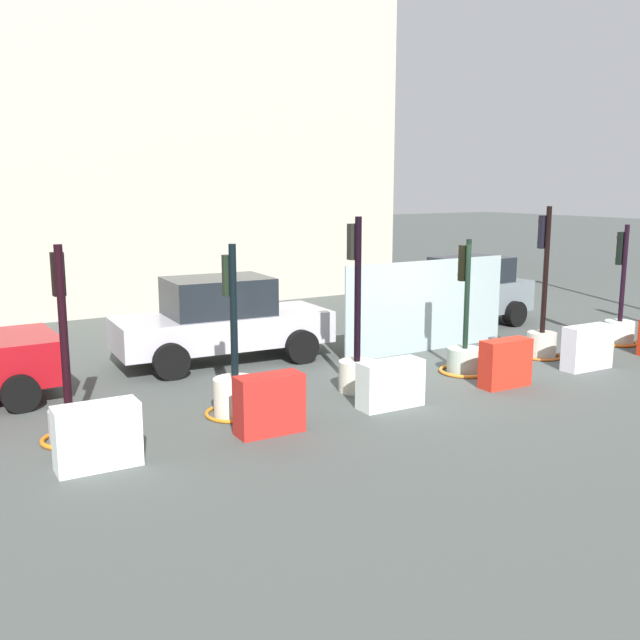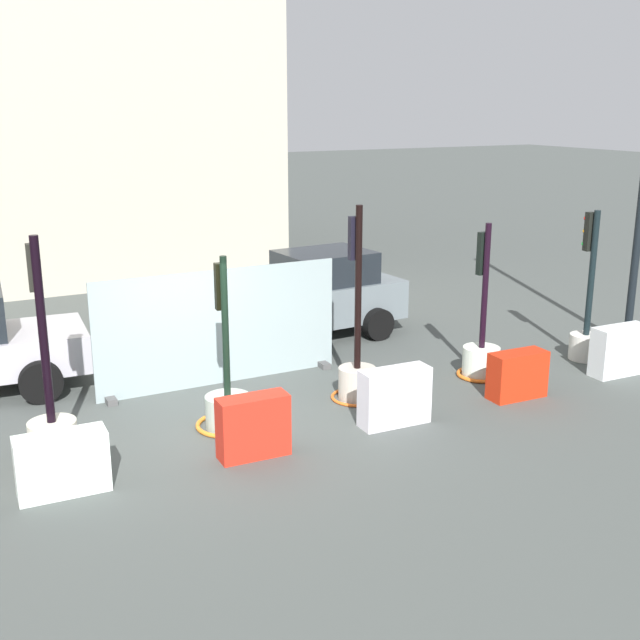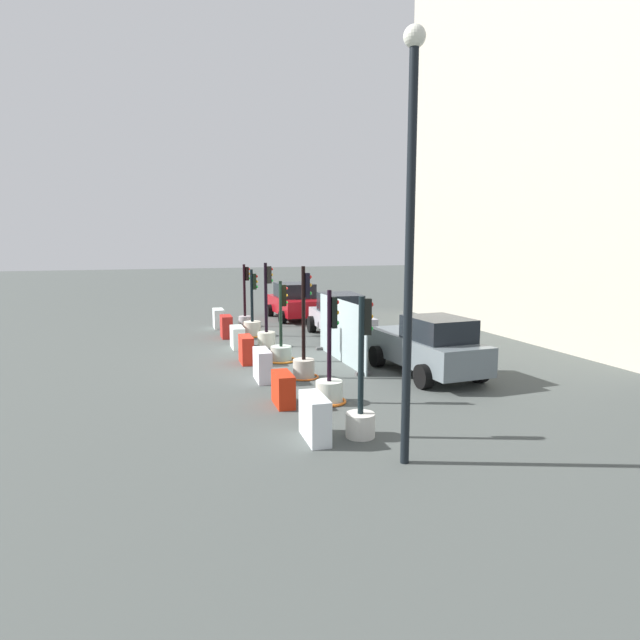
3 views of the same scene
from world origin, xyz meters
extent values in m
plane|color=#464C49|center=(0.00, 0.00, 0.00)|extent=(120.00, 120.00, 0.00)
cylinder|color=beige|center=(-2.38, -0.03, 0.27)|extent=(0.65, 0.65, 0.54)
cylinder|color=black|center=(-2.38, -0.03, 1.81)|extent=(0.12, 0.12, 2.53)
cube|color=black|center=(-2.40, 0.11, 2.64)|extent=(0.18, 0.17, 0.62)
sphere|color=red|center=(-2.41, 0.20, 2.84)|extent=(0.10, 0.10, 0.10)
sphere|color=orange|center=(-2.41, 0.20, 2.64)|extent=(0.10, 0.10, 0.10)
sphere|color=green|center=(-2.41, 0.20, 2.43)|extent=(0.10, 0.10, 0.10)
cylinder|color=#A9B9AB|center=(0.12, -0.08, 0.24)|extent=(0.68, 0.68, 0.49)
cylinder|color=black|center=(0.12, -0.08, 1.54)|extent=(0.10, 0.10, 2.11)
cube|color=black|center=(0.11, 0.04, 2.13)|extent=(0.16, 0.15, 0.68)
sphere|color=red|center=(0.10, 0.12, 2.36)|extent=(0.09, 0.09, 0.09)
sphere|color=orange|center=(0.10, 0.12, 2.13)|extent=(0.09, 0.09, 0.09)
sphere|color=green|center=(0.10, 0.12, 1.90)|extent=(0.09, 0.09, 0.09)
torus|color=orange|center=(0.12, -0.08, 0.04)|extent=(0.98, 0.98, 0.07)
cylinder|color=#BBB1A2|center=(2.41, 0.03, 0.27)|extent=(0.61, 0.61, 0.53)
cylinder|color=black|center=(2.41, 0.03, 1.85)|extent=(0.11, 0.11, 2.64)
cube|color=black|center=(2.40, 0.14, 2.64)|extent=(0.19, 0.14, 0.68)
sphere|color=red|center=(2.39, 0.22, 2.87)|extent=(0.11, 0.11, 0.11)
sphere|color=orange|center=(2.39, 0.22, 2.64)|extent=(0.11, 0.11, 0.11)
sphere|color=green|center=(2.39, 0.22, 2.41)|extent=(0.11, 0.11, 0.11)
torus|color=orange|center=(2.41, 0.03, 0.03)|extent=(0.86, 0.86, 0.05)
cylinder|color=silver|center=(4.90, -0.04, 0.27)|extent=(0.65, 0.65, 0.54)
cylinder|color=black|center=(4.90, -0.04, 1.63)|extent=(0.11, 0.11, 2.19)
cube|color=black|center=(4.90, 0.07, 2.19)|extent=(0.18, 0.13, 0.74)
sphere|color=red|center=(4.89, 0.15, 2.43)|extent=(0.11, 0.11, 0.11)
sphere|color=orange|center=(4.89, 0.15, 2.19)|extent=(0.11, 0.11, 0.11)
sphere|color=green|center=(4.89, 0.15, 1.94)|extent=(0.11, 0.11, 0.11)
torus|color=orange|center=(4.90, -0.04, 0.04)|extent=(0.84, 0.84, 0.07)
cylinder|color=silver|center=(7.26, -0.18, 0.24)|extent=(0.59, 0.59, 0.48)
cylinder|color=black|center=(7.26, -0.18, 1.65)|extent=(0.12, 0.12, 2.33)
cube|color=black|center=(7.24, -0.05, 2.41)|extent=(0.17, 0.17, 0.71)
sphere|color=red|center=(7.22, 0.03, 2.65)|extent=(0.09, 0.09, 0.09)
sphere|color=orange|center=(7.22, 0.03, 2.41)|extent=(0.09, 0.09, 0.09)
sphere|color=green|center=(7.22, 0.03, 2.17)|extent=(0.09, 0.09, 0.09)
cube|color=white|center=(-2.45, -1.09, 0.39)|extent=(1.12, 0.47, 0.78)
cube|color=red|center=(0.06, -1.21, 0.44)|extent=(0.99, 0.40, 0.87)
cube|color=silver|center=(2.37, -1.15, 0.44)|extent=(1.10, 0.41, 0.88)
cube|color=red|center=(4.76, -1.15, 0.39)|extent=(0.99, 0.43, 0.78)
cube|color=silver|center=(7.14, -1.09, 0.44)|extent=(1.09, 0.43, 0.89)
cube|color=slate|center=(3.07, 3.53, 0.72)|extent=(4.43, 1.91, 0.79)
cube|color=black|center=(3.69, 3.56, 1.44)|extent=(1.89, 1.56, 0.64)
cylinder|color=black|center=(1.78, 2.56, 0.33)|extent=(0.67, 0.32, 0.65)
cylinder|color=black|center=(1.67, 4.32, 0.33)|extent=(0.67, 0.32, 0.65)
cylinder|color=black|center=(4.46, 2.73, 0.33)|extent=(0.67, 0.32, 0.65)
cylinder|color=black|center=(4.35, 4.49, 0.33)|extent=(0.67, 0.32, 0.65)
cylinder|color=black|center=(-2.19, 2.26, 0.35)|extent=(0.71, 0.33, 0.69)
cylinder|color=black|center=(-2.05, 4.04, 0.35)|extent=(0.71, 0.33, 0.69)
cube|color=#90A4A5|center=(0.72, 1.77, 1.00)|extent=(4.31, 0.04, 2.00)
cube|color=#4C4C4C|center=(-1.22, 1.77, 0.05)|extent=(0.16, 0.50, 0.10)
cube|color=#4C4C4C|center=(2.66, 1.77, 0.05)|extent=(0.16, 0.50, 0.10)
camera|label=1|loc=(-9.45, -10.20, 3.62)|focal=40.57mm
camera|label=2|loc=(-3.75, -10.46, 4.70)|focal=44.36mm
camera|label=3|loc=(16.91, -4.09, 3.89)|focal=30.49mm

